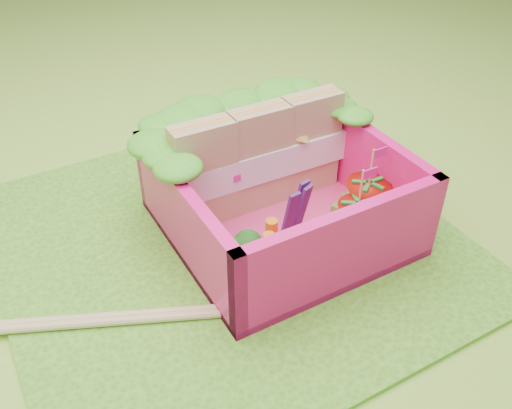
{
  "coord_description": "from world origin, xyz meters",
  "views": [
    {
      "loc": [
        -1.15,
        -2.38,
        2.29
      ],
      "look_at": [
        0.17,
        -0.07,
        0.28
      ],
      "focal_mm": 40.0,
      "sensor_mm": 36.0,
      "label": 1
    }
  ],
  "objects": [
    {
      "name": "ground",
      "position": [
        0.0,
        0.0,
        0.0
      ],
      "size": [
        14.0,
        14.0,
        0.0
      ],
      "primitive_type": "plane",
      "color": "#8FC236",
      "rests_on": "ground"
    },
    {
      "name": "placemat",
      "position": [
        0.0,
        0.0,
        0.01
      ],
      "size": [
        2.6,
        2.6,
        0.03
      ],
      "primitive_type": "cube",
      "color": "#548F20",
      "rests_on": "ground"
    },
    {
      "name": "bento_floor",
      "position": [
        0.33,
        -0.07,
        0.06
      ],
      "size": [
        1.3,
        1.3,
        0.05
      ],
      "primitive_type": "cube",
      "color": "#E83B77",
      "rests_on": "placemat"
    },
    {
      "name": "bento_box",
      "position": [
        0.33,
        -0.07,
        0.31
      ],
      "size": [
        1.3,
        1.3,
        0.55
      ],
      "color": "#FD1578",
      "rests_on": "placemat"
    },
    {
      "name": "lettuce_ruffle",
      "position": [
        0.33,
        0.39,
        0.64
      ],
      "size": [
        1.43,
        0.77,
        0.11
      ],
      "color": "#2A931A",
      "rests_on": "bento_box"
    },
    {
      "name": "sandwich_stack",
      "position": [
        0.34,
        0.18,
        0.41
      ],
      "size": [
        1.21,
        0.2,
        0.67
      ],
      "color": "tan",
      "rests_on": "bento_floor"
    },
    {
      "name": "broccoli",
      "position": [
        -0.11,
        -0.4,
        0.26
      ],
      "size": [
        0.35,
        0.35,
        0.26
      ],
      "color": "#5A8B43",
      "rests_on": "bento_floor"
    },
    {
      "name": "carrot_sticks",
      "position": [
        0.09,
        -0.36,
        0.21
      ],
      "size": [
        0.13,
        0.14,
        0.27
      ],
      "color": "orange",
      "rests_on": "bento_floor"
    },
    {
      "name": "purple_wedges",
      "position": [
        0.35,
        -0.23,
        0.27
      ],
      "size": [
        0.18,
        0.1,
        0.38
      ],
      "color": "#401A5C",
      "rests_on": "bento_floor"
    },
    {
      "name": "strawberry_left",
      "position": [
        0.65,
        -0.42,
        0.21
      ],
      "size": [
        0.24,
        0.24,
        0.48
      ],
      "color": "#B8160B",
      "rests_on": "bento_floor"
    },
    {
      "name": "strawberry_right",
      "position": [
        0.8,
        -0.31,
        0.22
      ],
      "size": [
        0.28,
        0.28,
        0.52
      ],
      "color": "#B8160B",
      "rests_on": "bento_floor"
    },
    {
      "name": "snap_peas",
      "position": [
        0.74,
        -0.32,
        0.11
      ],
      "size": [
        0.58,
        0.56,
        0.05
      ],
      "color": "#569D31",
      "rests_on": "bento_floor"
    },
    {
      "name": "chopsticks",
      "position": [
        -1.02,
        -0.2,
        0.05
      ],
      "size": [
        1.89,
        0.86,
        0.05
      ],
      "color": "#DDBD79",
      "rests_on": "placemat"
    }
  ]
}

